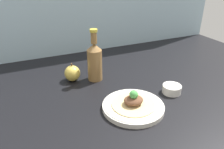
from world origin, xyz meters
TOP-DOWN VIEW (x-y plane):
  - ground_plane at (0.00, 0.00)cm, footprint 180.00×110.00cm
  - plate at (-5.04, -13.37)cm, footprint 22.94×22.94cm
  - plated_food at (-5.04, -13.37)cm, footprint 16.12×16.12cm
  - cider_bottle at (-9.64, 14.78)cm, footprint 6.72×6.72cm
  - apple at (-19.58, 17.96)cm, footprint 7.23×7.23cm
  - dipping_bowl at (15.30, -9.81)cm, footprint 7.77×7.77cm

SIDE VIEW (x-z plane):
  - ground_plane at x=0.00cm, z-range -4.00..0.00cm
  - plate at x=-5.04cm, z-range 0.07..2.24cm
  - dipping_bowl at x=15.30cm, z-range 0.00..3.44cm
  - plated_food at x=-5.04cm, z-range 0.37..6.42cm
  - apple at x=-19.58cm, z-range -0.69..7.93cm
  - cider_bottle at x=-9.64cm, z-range -2.46..21.40cm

